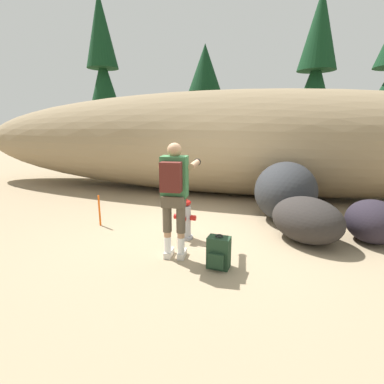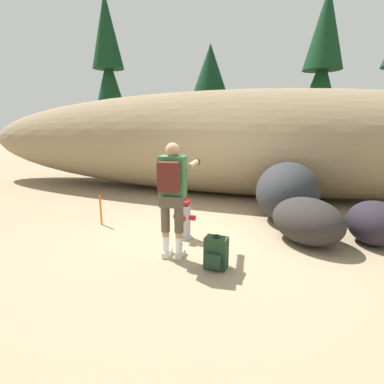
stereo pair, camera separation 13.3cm
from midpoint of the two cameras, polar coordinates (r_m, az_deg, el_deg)
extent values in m
cube|color=#998466|center=(5.18, 2.43, -8.87)|extent=(56.00, 56.00, 0.04)
ellipsoid|color=#897556|center=(8.24, 8.91, 9.39)|extent=(16.64, 3.20, 2.79)
cylinder|color=#B2B2B7|center=(5.11, -0.68, -8.71)|extent=(0.27, 0.27, 0.04)
cylinder|color=#B2B2B7|center=(5.01, -0.69, -5.61)|extent=(0.20, 0.20, 0.54)
ellipsoid|color=red|center=(4.91, -0.70, -2.05)|extent=(0.21, 0.21, 0.10)
cylinder|color=red|center=(4.89, -0.70, -1.21)|extent=(0.06, 0.06, 0.05)
cylinder|color=red|center=(5.03, -2.27, -4.74)|extent=(0.09, 0.09, 0.09)
cylinder|color=red|center=(4.94, 0.91, -5.06)|extent=(0.09, 0.09, 0.09)
cylinder|color=red|center=(4.85, -1.23, -5.41)|extent=(0.11, 0.09, 0.11)
cube|color=beige|center=(4.48, -3.97, -11.67)|extent=(0.13, 0.27, 0.09)
cylinder|color=white|center=(4.36, -4.22, -10.03)|extent=(0.10, 0.10, 0.24)
cylinder|color=tan|center=(4.30, -4.25, -8.09)|extent=(0.10, 0.10, 0.08)
cylinder|color=brown|center=(4.22, -4.31, -5.01)|extent=(0.13, 0.13, 0.41)
cube|color=beige|center=(4.44, -1.42, -11.92)|extent=(0.13, 0.27, 0.09)
cylinder|color=white|center=(4.31, -1.62, -10.27)|extent=(0.10, 0.10, 0.24)
cylinder|color=tan|center=(4.25, -1.63, -8.30)|extent=(0.10, 0.10, 0.08)
cylinder|color=brown|center=(4.17, -1.65, -5.20)|extent=(0.13, 0.13, 0.41)
cube|color=brown|center=(4.12, -3.03, -1.75)|extent=(0.34, 0.23, 0.16)
cube|color=#336B3D|center=(4.11, -2.85, 3.03)|extent=(0.38, 0.27, 0.57)
cube|color=#511E19|center=(3.91, -3.58, 2.93)|extent=(0.29, 0.19, 0.40)
sphere|color=tan|center=(4.08, -2.84, 8.16)|extent=(0.20, 0.20, 0.20)
cube|color=black|center=(4.16, -2.54, 8.33)|extent=(0.15, 0.03, 0.04)
cylinder|color=tan|center=(4.50, -4.41, 5.54)|extent=(0.15, 0.59, 0.09)
sphere|color=black|center=(4.76, -3.51, 5.97)|extent=(0.11, 0.11, 0.11)
cylinder|color=tan|center=(4.40, 1.13, 5.40)|extent=(0.15, 0.59, 0.09)
sphere|color=black|center=(4.66, 1.74, 5.84)|extent=(0.11, 0.11, 0.11)
cube|color=#1E3823|center=(4.07, 5.68, -11.66)|extent=(0.32, 0.22, 0.44)
cube|color=#1E3823|center=(3.99, 5.11, -13.26)|extent=(0.21, 0.08, 0.20)
torus|color=black|center=(3.98, 5.76, -8.52)|extent=(0.10, 0.10, 0.02)
cube|color=black|center=(4.16, 7.25, -11.18)|extent=(0.05, 0.03, 0.37)
cube|color=black|center=(4.20, 5.03, -10.87)|extent=(0.05, 0.03, 0.37)
ellipsoid|color=#2B2724|center=(5.19, 22.18, -5.20)|extent=(1.55, 1.55, 0.75)
ellipsoid|color=#2A2C2F|center=(6.19, 18.61, 0.05)|extent=(1.37, 1.60, 1.18)
ellipsoid|color=#262029|center=(5.64, 32.59, -5.10)|extent=(1.10, 1.16, 0.72)
cylinder|color=#47331E|center=(13.05, -14.67, 7.04)|extent=(0.23, 0.23, 1.22)
cone|color=#0F3319|center=(13.02, -15.29, 17.16)|extent=(1.90, 1.90, 3.39)
cone|color=#0F3319|center=(13.45, -16.03, 28.00)|extent=(1.23, 1.23, 2.82)
cylinder|color=#47331E|center=(13.46, 3.63, 7.86)|extent=(0.26, 0.26, 1.33)
cone|color=#0F3319|center=(13.41, 3.75, 15.63)|extent=(2.17, 2.17, 2.32)
cone|color=#0F3319|center=(13.60, 3.86, 22.97)|extent=(1.41, 1.41, 1.93)
cylinder|color=#47331E|center=(11.46, 22.78, 5.27)|extent=(0.24, 0.24, 1.08)
cone|color=#0F3319|center=(11.40, 23.75, 15.68)|extent=(1.96, 1.96, 3.09)
cone|color=#0F3319|center=(11.77, 24.92, 26.96)|extent=(1.28, 1.28, 2.58)
cylinder|color=#E55914|center=(5.91, -16.70, -3.34)|extent=(0.04, 0.04, 0.60)
camera|label=1|loc=(0.07, -89.26, 0.18)|focal=27.44mm
camera|label=2|loc=(0.07, 90.74, -0.18)|focal=27.44mm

